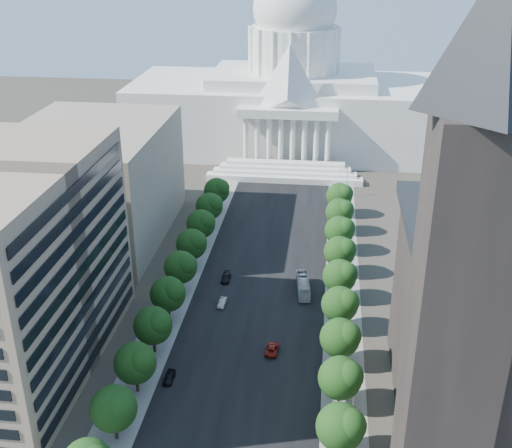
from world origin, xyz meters
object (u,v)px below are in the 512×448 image
at_px(car_dark_a, 169,377).
at_px(car_dark_b, 226,278).
at_px(car_red, 272,349).
at_px(car_silver, 223,302).
at_px(city_bus, 303,286).

bearing_deg(car_dark_a, car_dark_b, 83.63).
height_order(car_red, car_dark_b, car_red).
height_order(car_silver, car_red, car_red).
bearing_deg(car_dark_b, car_silver, -85.93).
xyz_separation_m(car_silver, car_dark_b, (-1.04, 11.22, 0.02)).
relative_size(car_silver, car_dark_b, 0.86).
distance_m(car_silver, car_red, 20.43).
bearing_deg(car_red, car_dark_b, -59.98).
xyz_separation_m(car_dark_a, car_dark_b, (4.47, 38.31, -0.01)).
distance_m(car_red, city_bus, 24.61).
xyz_separation_m(car_dark_a, city_bus, (23.01, 35.09, 0.83)).
xyz_separation_m(car_dark_a, car_silver, (5.51, 27.09, -0.03)).
xyz_separation_m(car_red, city_bus, (4.91, 24.10, 0.84)).
xyz_separation_m(car_dark_b, city_bus, (18.54, -3.22, 0.84)).
distance_m(car_dark_a, car_dark_b, 38.57).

